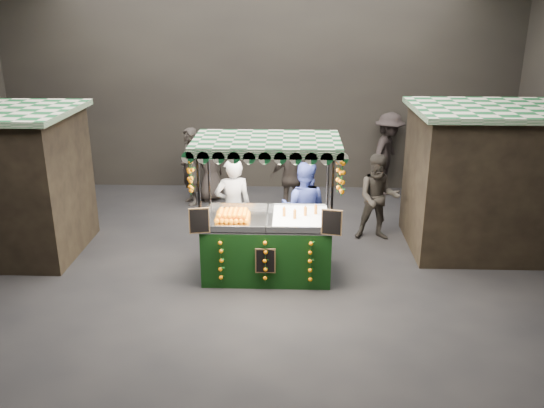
{
  "coord_description": "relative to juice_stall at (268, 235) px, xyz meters",
  "views": [
    {
      "loc": [
        0.8,
        -8.35,
        4.28
      ],
      "look_at": [
        0.48,
        0.74,
        1.05
      ],
      "focal_mm": 37.55,
      "sensor_mm": 36.0,
      "label": 1
    }
  ],
  "objects": [
    {
      "name": "shopper_2",
      "position": [
        0.39,
        2.96,
        0.07
      ],
      "size": [
        0.93,
        0.41,
        1.57
      ],
      "rotation": [
        0.0,
        0.0,
        3.17
      ],
      "color": "#2D2724",
      "rests_on": "ground"
    },
    {
      "name": "shopper_5",
      "position": [
        3.25,
        3.8,
        0.19
      ],
      "size": [
        1.03,
        1.76,
        1.8
      ],
      "rotation": [
        0.0,
        0.0,
        1.89
      ],
      "color": "black",
      "rests_on": "ground"
    },
    {
      "name": "shopper_4",
      "position": [
        -1.48,
        3.79,
        0.08
      ],
      "size": [
        0.92,
        0.89,
        1.59
      ],
      "rotation": [
        0.0,
        0.0,
        3.85
      ],
      "color": "#2D2624",
      "rests_on": "ground"
    },
    {
      "name": "shopper_0",
      "position": [
        -4.11,
        2.75,
        0.16
      ],
      "size": [
        0.76,
        0.67,
        1.74
      ],
      "rotation": [
        0.0,
        0.0,
        0.5
      ],
      "color": "#2A2422",
      "rests_on": "ground"
    },
    {
      "name": "shopper_3",
      "position": [
        2.62,
        4.41,
        0.25
      ],
      "size": [
        1.21,
        1.43,
        1.92
      ],
      "rotation": [
        0.0,
        0.0,
        1.08
      ],
      "color": "#2A2322",
      "rests_on": "ground"
    },
    {
      "name": "vendor_blue",
      "position": [
        0.6,
        0.95,
        0.13
      ],
      "size": [
        0.92,
        0.78,
        1.69
      ],
      "rotation": [
        0.0,
        0.0,
        2.96
      ],
      "color": "navy",
      "rests_on": "ground"
    },
    {
      "name": "market_hall",
      "position": [
        -0.42,
        -0.19,
        2.67
      ],
      "size": [
        12.1,
        10.1,
        5.05
      ],
      "color": "black",
      "rests_on": "ground"
    },
    {
      "name": "shopper_6",
      "position": [
        -1.87,
        3.5,
        0.15
      ],
      "size": [
        0.67,
        0.75,
        1.73
      ],
      "rotation": [
        0.0,
        0.0,
        -1.05
      ],
      "color": "#2D2824",
      "rests_on": "ground"
    },
    {
      "name": "ground",
      "position": [
        -0.42,
        -0.19,
        -0.71
      ],
      "size": [
        12.0,
        12.0,
        0.0
      ],
      "primitive_type": "plane",
      "color": "black",
      "rests_on": "ground"
    },
    {
      "name": "shopper_1",
      "position": [
        2.01,
        1.61,
        0.12
      ],
      "size": [
        0.83,
        0.67,
        1.66
      ],
      "rotation": [
        0.0,
        0.0,
        -0.05
      ],
      "color": "#292521",
      "rests_on": "ground"
    },
    {
      "name": "neighbour_stall_right",
      "position": [
        3.98,
        1.31,
        0.6
      ],
      "size": [
        3.0,
        2.2,
        2.6
      ],
      "color": "black",
      "rests_on": "ground"
    },
    {
      "name": "juice_stall",
      "position": [
        0.0,
        0.0,
        0.0
      ],
      "size": [
        2.38,
        1.4,
        2.3
      ],
      "color": "black",
      "rests_on": "ground"
    },
    {
      "name": "vendor_grey",
      "position": [
        -0.64,
        0.84,
        0.17
      ],
      "size": [
        0.73,
        0.58,
        1.77
      ],
      "rotation": [
        0.0,
        0.0,
        3.4
      ],
      "color": "gray",
      "rests_on": "ground"
    }
  ]
}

